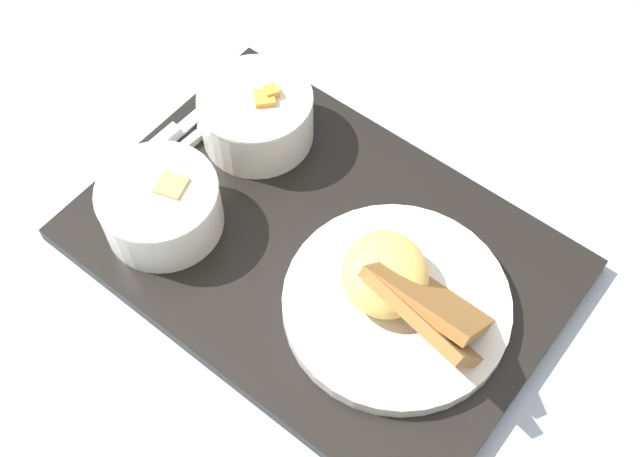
% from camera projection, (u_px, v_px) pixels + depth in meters
% --- Properties ---
extents(ground_plane, '(4.00, 4.00, 0.00)m').
position_uv_depth(ground_plane, '(320.00, 254.00, 0.78)').
color(ground_plane, '#99A3AD').
extents(serving_tray, '(0.47, 0.34, 0.02)m').
position_uv_depth(serving_tray, '(320.00, 250.00, 0.77)').
color(serving_tray, black).
rests_on(serving_tray, ground_plane).
extents(bowl_salad, '(0.12, 0.12, 0.07)m').
position_uv_depth(bowl_salad, '(256.00, 114.00, 0.80)').
color(bowl_salad, silver).
rests_on(bowl_salad, serving_tray).
extents(bowl_soup, '(0.11, 0.11, 0.06)m').
position_uv_depth(bowl_soup, '(160.00, 204.00, 0.75)').
color(bowl_soup, silver).
rests_on(bowl_soup, serving_tray).
extents(plate_main, '(0.21, 0.21, 0.09)m').
position_uv_depth(plate_main, '(400.00, 298.00, 0.71)').
color(plate_main, silver).
rests_on(plate_main, serving_tray).
extents(knife, '(0.03, 0.19, 0.01)m').
position_uv_depth(knife, '(166.00, 139.00, 0.82)').
color(knife, silver).
rests_on(knife, serving_tray).
extents(spoon, '(0.04, 0.15, 0.01)m').
position_uv_depth(spoon, '(204.00, 130.00, 0.83)').
color(spoon, silver).
rests_on(spoon, serving_tray).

